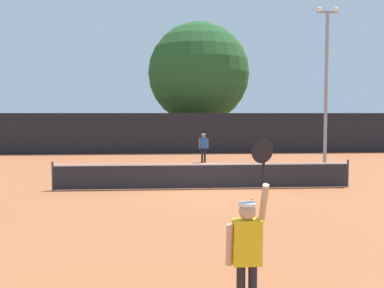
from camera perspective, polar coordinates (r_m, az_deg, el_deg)
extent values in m
plane|color=#9E5633|center=(17.42, 1.46, -5.60)|extent=(120.00, 120.00, 0.00)
cube|color=#232328|center=(17.35, 1.46, -4.06)|extent=(11.27, 0.03, 0.91)
cube|color=white|center=(17.30, 1.46, -2.56)|extent=(11.27, 0.04, 0.06)
cylinder|color=#333338|center=(17.72, -17.04, -3.87)|extent=(0.08, 0.08, 1.07)
cylinder|color=#333338|center=(18.74, 18.90, -3.49)|extent=(0.08, 0.08, 1.07)
cube|color=black|center=(32.74, -1.16, 1.35)|extent=(36.03, 0.12, 2.90)
cube|color=yellow|center=(6.27, 6.91, -12.10)|extent=(0.38, 0.22, 0.61)
sphere|color=tan|center=(6.16, 6.94, -8.37)|extent=(0.23, 0.23, 0.23)
cylinder|color=white|center=(6.14, 6.95, -7.47)|extent=(0.25, 0.25, 0.04)
cylinder|color=tan|center=(6.23, 4.69, -12.46)|extent=(0.09, 0.17, 0.58)
cylinder|color=tan|center=(6.28, 8.97, -7.25)|extent=(0.09, 0.32, 0.56)
cylinder|color=black|center=(6.27, 8.88, -3.57)|extent=(0.04, 0.11, 0.28)
ellipsoid|color=black|center=(6.30, 8.79, -0.88)|extent=(0.30, 0.13, 0.36)
cube|color=blue|center=(26.59, 1.45, 0.12)|extent=(0.38, 0.22, 0.62)
sphere|color=#8C6647|center=(26.57, 1.45, 1.03)|extent=(0.24, 0.24, 0.24)
cylinder|color=white|center=(26.56, 1.45, 1.24)|extent=(0.25, 0.25, 0.04)
cylinder|color=black|center=(26.64, 1.28, -1.44)|extent=(0.12, 0.12, 0.84)
cylinder|color=black|center=(26.66, 1.62, -1.44)|extent=(0.12, 0.12, 0.84)
cylinder|color=#8C6647|center=(26.57, 0.94, 0.05)|extent=(0.09, 0.18, 0.59)
cylinder|color=#8C6647|center=(26.62, 1.97, 0.06)|extent=(0.09, 0.16, 0.59)
sphere|color=#CCE033|center=(15.34, 7.58, -6.80)|extent=(0.07, 0.07, 0.07)
cylinder|color=gray|center=(25.31, 16.43, 6.39)|extent=(0.18, 0.18, 8.12)
cube|color=gray|center=(25.83, 16.60, 15.53)|extent=(1.10, 0.10, 0.10)
sphere|color=#F2EDCC|center=(25.71, 15.63, 15.91)|extent=(0.28, 0.28, 0.28)
sphere|color=#F2EDCC|center=(26.02, 17.57, 15.72)|extent=(0.28, 0.28, 0.28)
cylinder|color=brown|center=(38.25, 0.84, 1.84)|extent=(0.56, 0.56, 3.09)
sphere|color=#235123|center=(38.38, 0.84, 8.85)|extent=(8.39, 8.39, 8.39)
cube|color=navy|center=(39.66, -14.08, 0.43)|extent=(1.94, 4.22, 0.90)
cube|color=#2D333D|center=(39.33, -14.17, 1.53)|extent=(1.72, 2.22, 0.64)
cylinder|color=black|center=(41.21, -14.90, 0.12)|extent=(0.22, 0.60, 0.60)
cylinder|color=black|center=(40.92, -12.56, 0.13)|extent=(0.22, 0.60, 0.60)
cylinder|color=black|center=(38.47, -15.68, -0.14)|extent=(0.22, 0.60, 0.60)
cylinder|color=black|center=(38.16, -13.18, -0.13)|extent=(0.22, 0.60, 0.60)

